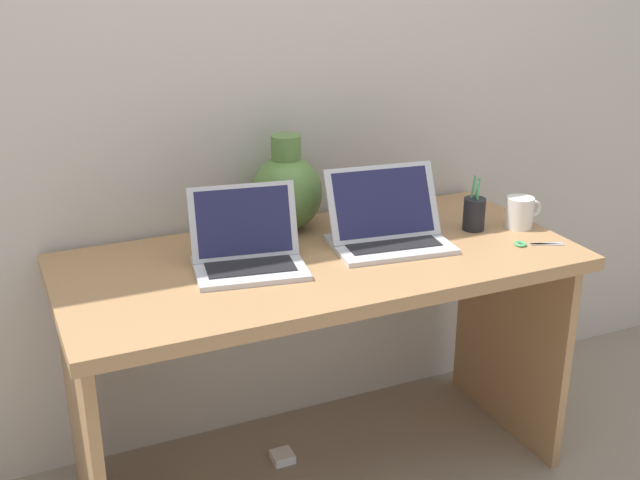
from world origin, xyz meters
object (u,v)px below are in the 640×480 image
at_px(laptop_right, 387,225).
at_px(scissors, 530,244).
at_px(laptop_left, 247,247).
at_px(pen_cup, 474,213).
at_px(green_vase, 287,190).
at_px(coffee_mug, 520,212).
at_px(power_brick, 282,457).

height_order(laptop_right, scissors, laptop_right).
xyz_separation_m(laptop_left, laptop_right, (0.44, -0.01, 0.00)).
bearing_deg(pen_cup, green_vase, 154.72).
distance_m(coffee_mug, power_brick, 1.11).
relative_size(laptop_left, coffee_mug, 2.66).
bearing_deg(power_brick, laptop_left, -145.65).
bearing_deg(pen_cup, power_brick, 171.07).
relative_size(green_vase, scissors, 2.10).
height_order(laptop_left, coffee_mug, laptop_left).
relative_size(coffee_mug, scissors, 0.89).
bearing_deg(green_vase, coffee_mug, -23.36).
bearing_deg(coffee_mug, laptop_left, 176.59).
distance_m(pen_cup, power_brick, 1.02).
xyz_separation_m(laptop_left, green_vase, (0.22, 0.24, 0.07)).
bearing_deg(coffee_mug, scissors, -115.09).
xyz_separation_m(green_vase, pen_cup, (0.53, -0.25, -0.07)).
relative_size(green_vase, coffee_mug, 2.38).
xyz_separation_m(laptop_right, coffee_mug, (0.45, -0.05, -0.01)).
bearing_deg(green_vase, scissors, -35.39).
height_order(laptop_right, green_vase, green_vase).
height_order(coffee_mug, pen_cup, pen_cup).
distance_m(laptop_left, green_vase, 0.33).
relative_size(laptop_right, power_brick, 5.32).
bearing_deg(green_vase, laptop_left, -132.04).
height_order(green_vase, power_brick, green_vase).
relative_size(laptop_right, pen_cup, 2.16).
bearing_deg(laptop_right, laptop_left, 179.30).
xyz_separation_m(laptop_right, green_vase, (-0.22, 0.25, 0.07)).
relative_size(laptop_left, power_brick, 4.83).
bearing_deg(green_vase, pen_cup, -25.28).
bearing_deg(pen_cup, coffee_mug, -15.89).
height_order(green_vase, coffee_mug, green_vase).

